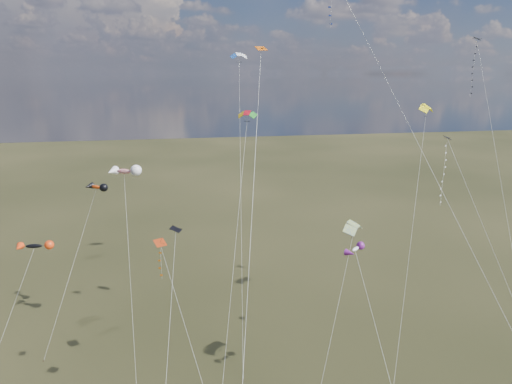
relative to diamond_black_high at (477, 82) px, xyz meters
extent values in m
cube|color=black|center=(0.15, 1.08, 4.96)|extent=(1.15, 1.17, 0.39)
cylinder|color=silver|center=(-1.16, -8.57, -12.40)|extent=(2.65, 19.32, 34.75)
cylinder|color=silver|center=(-14.90, -20.11, -9.85)|extent=(11.56, 28.00, 39.86)
cube|color=black|center=(-36.03, -13.45, -11.58)|extent=(1.08, 1.12, 0.35)
cylinder|color=silver|center=(-37.16, -18.22, -20.68)|extent=(2.28, 9.57, 18.20)
cube|color=#9F2D0D|center=(-37.60, -6.73, -15.18)|extent=(1.38, 1.33, 0.51)
cylinder|color=silver|center=(-35.46, -11.05, -22.48)|extent=(4.29, 8.68, 14.60)
cube|color=#0F1145|center=(-9.65, -9.92, -5.11)|extent=(0.67, 0.73, 0.31)
cylinder|color=silver|center=(-6.58, -16.56, -17.44)|extent=(6.16, 13.31, 24.68)
cube|color=#DC5C0B|center=(-29.53, -16.84, 2.64)|extent=(0.88, 0.84, 0.32)
cylinder|color=silver|center=(-32.71, -28.35, -13.57)|extent=(6.39, 23.04, 32.42)
cylinder|color=silver|center=(-11.58, -8.30, -16.29)|extent=(10.72, 16.49, 26.98)
cylinder|color=silver|center=(-27.90, 3.74, -13.08)|extent=(3.95, 26.67, 33.39)
cube|color=#332316|center=(-29.86, -9.58, -29.71)|extent=(0.10, 0.10, 0.12)
cylinder|color=silver|center=(-22.86, -15.73, -21.21)|extent=(6.31, 7.63, 17.13)
cylinder|color=silver|center=(-30.22, -6.78, -16.57)|extent=(5.59, 16.83, 26.41)
ellipsoid|color=black|center=(-50.88, -0.94, -16.79)|extent=(3.53, 1.24, 1.00)
cylinder|color=silver|center=(-53.25, -4.01, -23.28)|extent=(4.77, 6.18, 12.99)
ellipsoid|color=#ED470F|center=(-45.15, 5.86, -12.24)|extent=(2.92, 2.76, 1.07)
cylinder|color=silver|center=(-48.08, 1.75, -21.01)|extent=(5.88, 8.26, 17.54)
cube|color=#332316|center=(-51.00, -2.37, -29.71)|extent=(0.10, 0.10, 0.12)
ellipsoid|color=white|center=(-19.92, -13.16, -14.64)|extent=(2.21, 2.03, 0.77)
cylinder|color=silver|center=(-19.40, -19.21, -22.21)|extent=(1.08, 12.10, 15.15)
ellipsoid|color=red|center=(-41.34, 1.41, -9.56)|extent=(3.67, 2.81, 1.50)
cylinder|color=silver|center=(-40.87, -4.94, -19.66)|extent=(0.97, 12.72, 20.23)
camera|label=1|loc=(-36.14, -49.86, 0.89)|focal=32.00mm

